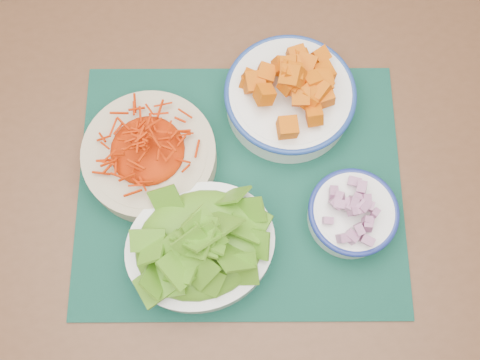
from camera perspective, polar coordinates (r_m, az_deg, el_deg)
The scene contains 7 objects.
ground at distance 1.59m, azimuth -6.97°, elevation -16.34°, with size 4.00×4.00×0.00m, color #9B6C4B.
table at distance 0.97m, azimuth -1.87°, elevation -1.32°, with size 1.27×0.97×0.75m.
placemat at distance 0.86m, azimuth -0.00°, elevation -0.65°, with size 0.52×0.43×0.00m, color #092C24.
carrot_bowl at distance 0.85m, azimuth -9.68°, elevation 2.79°, with size 0.27×0.27×0.08m.
squash_bowl at distance 0.87m, azimuth 5.38°, elevation 9.19°, with size 0.23×0.23×0.10m.
lettuce_bowl at distance 0.79m, azimuth -4.30°, elevation -6.81°, with size 0.23×0.19×0.11m.
onion_bowl at distance 0.83m, azimuth 11.96°, elevation -3.43°, with size 0.14×0.14×0.07m.
Camera 1 is at (0.16, -0.09, 1.58)m, focal length 40.00 mm.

